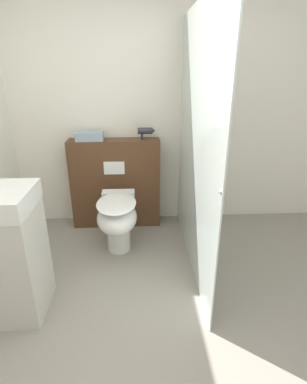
# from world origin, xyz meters

# --- Properties ---
(ground_plane) EXTENTS (12.00, 12.00, 0.00)m
(ground_plane) POSITION_xyz_m (0.00, 0.00, 0.00)
(ground_plane) COLOR gray
(wall_back) EXTENTS (8.00, 0.06, 2.50)m
(wall_back) POSITION_xyz_m (0.00, 1.97, 1.25)
(wall_back) COLOR silver
(wall_back) RESTS_ON ground_plane
(partition_panel) EXTENTS (0.99, 0.23, 1.00)m
(partition_panel) POSITION_xyz_m (-0.25, 1.80, 0.50)
(partition_panel) COLOR #51331E
(partition_panel) RESTS_ON ground_plane
(shower_glass) EXTENTS (0.04, 1.78, 2.19)m
(shower_glass) POSITION_xyz_m (0.49, 1.04, 1.09)
(shower_glass) COLOR silver
(shower_glass) RESTS_ON ground_plane
(toilet) EXTENTS (0.38, 0.63, 0.56)m
(toilet) POSITION_xyz_m (-0.20, 1.19, 0.37)
(toilet) COLOR white
(toilet) RESTS_ON ground_plane
(hair_drier) EXTENTS (0.19, 0.07, 0.13)m
(hair_drier) POSITION_xyz_m (0.10, 1.79, 1.09)
(hair_drier) COLOR #2D2D33
(hair_drier) RESTS_ON partition_panel
(folded_towel) EXTENTS (0.29, 0.17, 0.09)m
(folded_towel) POSITION_xyz_m (-0.49, 1.79, 1.05)
(folded_towel) COLOR #8C9EAD
(folded_towel) RESTS_ON partition_panel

